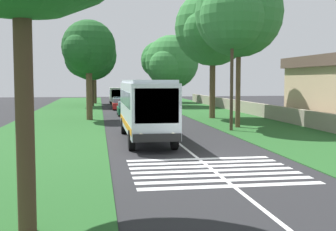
% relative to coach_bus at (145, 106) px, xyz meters
% --- Properties ---
extents(ground, '(160.00, 160.00, 0.00)m').
position_rel_coach_bus_xyz_m(ground, '(-7.44, -1.80, -2.15)').
color(ground, '#262628').
extents(grass_verge_left, '(120.00, 8.00, 0.04)m').
position_rel_coach_bus_xyz_m(grass_verge_left, '(7.56, 6.40, -2.13)').
color(grass_verge_left, '#235623').
rests_on(grass_verge_left, ground).
extents(grass_verge_right, '(120.00, 8.00, 0.04)m').
position_rel_coach_bus_xyz_m(grass_verge_right, '(7.56, -10.00, -2.13)').
color(grass_verge_right, '#235623').
rests_on(grass_verge_right, ground).
extents(centre_line, '(110.00, 0.16, 0.01)m').
position_rel_coach_bus_xyz_m(centre_line, '(7.56, -1.80, -2.14)').
color(centre_line, silver).
rests_on(centre_line, ground).
extents(coach_bus, '(11.16, 2.62, 3.73)m').
position_rel_coach_bus_xyz_m(coach_bus, '(0.00, 0.00, 0.00)').
color(coach_bus, silver).
rests_on(coach_bus, ground).
extents(zebra_crossing, '(5.85, 6.80, 0.01)m').
position_rel_coach_bus_xyz_m(zebra_crossing, '(-9.63, -1.80, -2.14)').
color(zebra_crossing, silver).
rests_on(zebra_crossing, ground).
extents(trailing_car_0, '(4.30, 1.78, 1.43)m').
position_rel_coach_bus_xyz_m(trailing_car_0, '(19.69, -0.01, -1.48)').
color(trailing_car_0, '#145933').
rests_on(trailing_car_0, ground).
extents(trailing_car_1, '(4.30, 1.78, 1.43)m').
position_rel_coach_bus_xyz_m(trailing_car_1, '(29.01, 0.27, -1.48)').
color(trailing_car_1, '#B21E1E').
rests_on(trailing_car_1, ground).
extents(trailing_car_2, '(4.30, 1.78, 1.43)m').
position_rel_coach_bus_xyz_m(trailing_car_2, '(34.06, -0.01, -1.48)').
color(trailing_car_2, '#145933').
rests_on(trailing_car_2, ground).
extents(trailing_minibus_0, '(6.00, 2.14, 2.53)m').
position_rel_coach_bus_xyz_m(trailing_minibus_0, '(43.46, 0.01, -0.60)').
color(trailing_minibus_0, silver).
rests_on(trailing_minibus_0, ground).
extents(roadside_tree_left_0, '(6.10, 5.20, 10.73)m').
position_rel_coach_bus_xyz_m(roadside_tree_left_0, '(43.93, 3.51, 5.86)').
color(roadside_tree_left_0, '#4C3826').
rests_on(roadside_tree_left_0, grass_verge_left).
extents(roadside_tree_left_1, '(6.03, 4.96, 9.22)m').
position_rel_coach_bus_xyz_m(roadside_tree_left_1, '(14.70, 3.80, 4.46)').
color(roadside_tree_left_1, brown).
rests_on(roadside_tree_left_1, grass_verge_left).
extents(roadside_tree_left_3, '(8.65, 7.16, 10.69)m').
position_rel_coach_bus_xyz_m(roadside_tree_left_3, '(36.36, 4.01, 4.85)').
color(roadside_tree_left_3, '#3D2D1E').
rests_on(roadside_tree_left_3, grass_verge_left).
extents(roadside_tree_right_0, '(8.56, 6.82, 12.21)m').
position_rel_coach_bus_xyz_m(roadside_tree_right_0, '(6.11, -7.68, 6.49)').
color(roadside_tree_right_0, brown).
rests_on(roadside_tree_right_0, grass_verge_right).
extents(roadside_tree_right_1, '(9.04, 7.52, 9.99)m').
position_rel_coach_bus_xyz_m(roadside_tree_right_1, '(34.60, -7.22, 3.91)').
color(roadside_tree_right_1, '#4C3826').
rests_on(roadside_tree_right_1, grass_verge_right).
extents(roadside_tree_right_2, '(8.33, 7.35, 12.38)m').
position_rel_coach_bus_xyz_m(roadside_tree_right_2, '(14.62, -7.92, 6.42)').
color(roadside_tree_right_2, brown).
rests_on(roadside_tree_right_2, grass_verge_right).
extents(roadside_tree_right_3, '(8.01, 6.36, 10.22)m').
position_rel_coach_bus_xyz_m(roadside_tree_right_3, '(46.54, -7.12, 4.76)').
color(roadside_tree_right_3, brown).
rests_on(roadside_tree_right_3, grass_verge_right).
extents(utility_pole, '(0.24, 1.40, 7.44)m').
position_rel_coach_bus_xyz_m(utility_pole, '(4.05, -6.76, 1.76)').
color(utility_pole, '#473828').
rests_on(utility_pole, grass_verge_right).
extents(roadside_wall, '(70.00, 0.40, 1.31)m').
position_rel_coach_bus_xyz_m(roadside_wall, '(12.56, -13.40, -1.45)').
color(roadside_wall, '#9E937F').
rests_on(roadside_wall, grass_verge_right).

